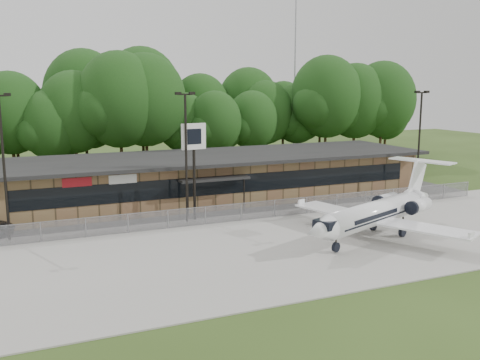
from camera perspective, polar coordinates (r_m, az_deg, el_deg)
name	(u,v)px	position (r m, az deg, el deg)	size (l,w,h in m)	color
ground	(366,283)	(30.79, 13.24, -10.61)	(160.00, 160.00, 0.00)	#2E4117
apron	(295,243)	(37.13, 5.86, -6.71)	(64.00, 18.00, 0.08)	#9E9B93
parking_lot	(231,208)	(47.16, -0.95, -3.04)	(50.00, 9.00, 0.06)	#383835
terminal	(213,177)	(50.79, -2.87, 0.37)	(41.00, 11.65, 4.30)	brown
fence	(252,211)	(42.97, 1.33, -3.32)	(46.00, 0.04, 1.52)	gray
treeline	(162,112)	(67.36, -8.34, 7.24)	(72.00, 12.00, 15.00)	#143511
radio_mast	(295,73)	(81.22, 5.87, 11.29)	(0.20, 0.20, 25.00)	gray
light_pole_left	(3,156)	(39.77, -23.95, 2.34)	(1.55, 0.30, 10.23)	black
light_pole_mid	(186,147)	(41.67, -5.78, 3.48)	(1.55, 0.30, 10.23)	black
light_pole_right	(419,136)	(53.27, 18.59, 4.44)	(1.55, 0.30, 10.23)	black
business_jet	(378,213)	(38.99, 14.55, -3.43)	(15.05, 13.45, 5.16)	white
pole_sign	(194,147)	(42.17, -4.95, 3.55)	(2.06, 0.50, 7.80)	black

